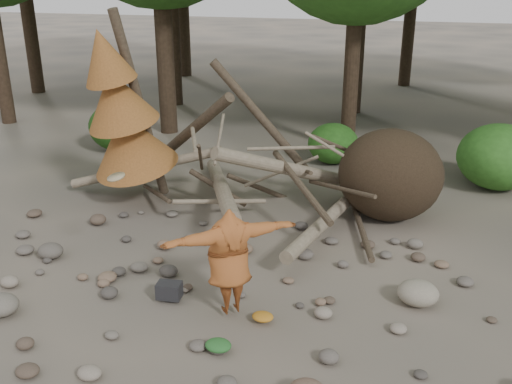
# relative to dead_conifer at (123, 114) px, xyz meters

# --- Properties ---
(ground) EXTENTS (120.00, 120.00, 0.00)m
(ground) POSITION_rel_dead_conifer_xyz_m (3.12, -3.37, -2.11)
(ground) COLOR #514C44
(ground) RESTS_ON ground
(deadfall_pile) EXTENTS (8.55, 5.24, 3.30)m
(deadfall_pile) POSITION_rel_dead_conifer_xyz_m (5.13, 0.87, -1.16)
(deadfall_pile) COLOR #332619
(deadfall_pile) RESTS_ON ground
(dead_conifer) EXTENTS (2.06, 2.16, 4.35)m
(dead_conifer) POSITION_rel_dead_conifer_xyz_m (0.00, 0.00, 0.00)
(dead_conifer) COLOR #4C3F30
(dead_conifer) RESTS_ON ground
(bush_left) EXTENTS (1.80, 1.80, 1.44)m
(bush_left) POSITION_rel_dead_conifer_xyz_m (-2.38, 3.83, -1.39)
(bush_left) COLOR #215115
(bush_left) RESTS_ON ground
(bush_mid) EXTENTS (1.40, 1.40, 1.12)m
(bush_mid) POSITION_rel_dead_conifer_xyz_m (3.92, 4.43, -1.55)
(bush_mid) COLOR #2C671D
(bush_mid) RESTS_ON ground
(bush_right) EXTENTS (2.00, 2.00, 1.60)m
(bush_right) POSITION_rel_dead_conifer_xyz_m (8.12, 3.63, -1.31)
(bush_right) COLOR #377A26
(bush_right) RESTS_ON ground
(frisbee_thrower) EXTENTS (3.22, 1.76, 1.90)m
(frisbee_thrower) POSITION_rel_dead_conifer_xyz_m (3.71, -3.59, -1.18)
(frisbee_thrower) COLOR #9F5224
(frisbee_thrower) RESTS_ON ground
(backpack) EXTENTS (0.42, 0.31, 0.26)m
(backpack) POSITION_rel_dead_conifer_xyz_m (2.64, -3.51, -1.98)
(backpack) COLOR black
(backpack) RESTS_ON ground
(cloth_green) EXTENTS (0.38, 0.32, 0.14)m
(cloth_green) POSITION_rel_dead_conifer_xyz_m (3.87, -4.55, -2.04)
(cloth_green) COLOR #266128
(cloth_green) RESTS_ON ground
(cloth_orange) EXTENTS (0.33, 0.27, 0.12)m
(cloth_orange) POSITION_rel_dead_conifer_xyz_m (4.26, -3.67, -2.05)
(cloth_orange) COLOR #B2721E
(cloth_orange) RESTS_ON ground
(boulder_front_left) EXTENTS (0.56, 0.51, 0.34)m
(boulder_front_left) POSITION_rel_dead_conifer_xyz_m (0.31, -4.64, -1.94)
(boulder_front_left) COLOR slate
(boulder_front_left) RESTS_ON ground
(boulder_mid_right) EXTENTS (0.66, 0.59, 0.40)m
(boulder_mid_right) POSITION_rel_dead_conifer_xyz_m (6.49, -2.43, -1.91)
(boulder_mid_right) COLOR gray
(boulder_mid_right) RESTS_ON ground
(boulder_mid_left) EXTENTS (0.48, 0.43, 0.29)m
(boulder_mid_left) POSITION_rel_dead_conifer_xyz_m (-0.12, -2.79, -1.97)
(boulder_mid_left) COLOR #5B544C
(boulder_mid_left) RESTS_ON ground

